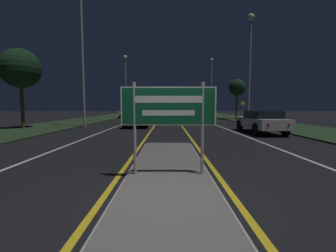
{
  "coord_description": "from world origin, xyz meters",
  "views": [
    {
      "loc": [
        -0.01,
        -3.69,
        1.6
      ],
      "look_at": [
        0.0,
        2.73,
        1.05
      ],
      "focal_mm": 24.0,
      "sensor_mm": 36.0,
      "label": 1
    }
  ],
  "objects_px": {
    "streetlight_right_far": "(211,81)",
    "car_approaching_1": "(127,112)",
    "highway_sign": "(168,110)",
    "car_receding_2": "(201,111)",
    "warning_sign": "(242,109)",
    "car_receding_0": "(261,121)",
    "streetlight_right_near": "(250,53)",
    "car_approaching_0": "(138,117)",
    "streetlight_left_far": "(125,75)",
    "streetlight_left_near": "(81,36)",
    "car_receding_1": "(191,114)"
  },
  "relations": [
    {
      "from": "highway_sign",
      "to": "car_receding_1",
      "type": "distance_m",
      "value": 20.92
    },
    {
      "from": "streetlight_right_far",
      "to": "car_approaching_0",
      "type": "bearing_deg",
      "value": -121.0
    },
    {
      "from": "streetlight_right_near",
      "to": "car_receding_1",
      "type": "relative_size",
      "value": 1.94
    },
    {
      "from": "car_receding_2",
      "to": "car_approaching_0",
      "type": "xyz_separation_m",
      "value": [
        -7.96,
        -19.39,
        -0.04
      ]
    },
    {
      "from": "car_receding_1",
      "to": "car_approaching_1",
      "type": "distance_m",
      "value": 11.85
    },
    {
      "from": "car_approaching_1",
      "to": "streetlight_right_near",
      "type": "bearing_deg",
      "value": -49.53
    },
    {
      "from": "car_receding_2",
      "to": "car_approaching_1",
      "type": "xyz_separation_m",
      "value": [
        -11.61,
        -3.8,
        -0.03
      ]
    },
    {
      "from": "streetlight_left_far",
      "to": "streetlight_right_near",
      "type": "distance_m",
      "value": 20.42
    },
    {
      "from": "streetlight_left_near",
      "to": "streetlight_right_far",
      "type": "height_order",
      "value": "streetlight_left_near"
    },
    {
      "from": "car_approaching_0",
      "to": "warning_sign",
      "type": "xyz_separation_m",
      "value": [
        10.79,
        7.12,
        0.63
      ]
    },
    {
      "from": "car_receding_1",
      "to": "streetlight_left_near",
      "type": "bearing_deg",
      "value": -138.93
    },
    {
      "from": "highway_sign",
      "to": "streetlight_right_near",
      "type": "height_order",
      "value": "streetlight_right_near"
    },
    {
      "from": "streetlight_left_far",
      "to": "streetlight_right_far",
      "type": "xyz_separation_m",
      "value": [
        12.54,
        -2.11,
        -1.13
      ]
    },
    {
      "from": "highway_sign",
      "to": "car_receding_0",
      "type": "height_order",
      "value": "highway_sign"
    },
    {
      "from": "streetlight_right_far",
      "to": "car_approaching_1",
      "type": "xyz_separation_m",
      "value": [
        -12.21,
        1.37,
        -4.41
      ]
    },
    {
      "from": "warning_sign",
      "to": "car_approaching_1",
      "type": "bearing_deg",
      "value": 149.6
    },
    {
      "from": "car_receding_0",
      "to": "car_receding_1",
      "type": "bearing_deg",
      "value": 103.75
    },
    {
      "from": "streetlight_right_near",
      "to": "car_approaching_0",
      "type": "height_order",
      "value": "streetlight_right_near"
    },
    {
      "from": "car_receding_0",
      "to": "warning_sign",
      "type": "xyz_separation_m",
      "value": [
        2.72,
        11.53,
        0.66
      ]
    },
    {
      "from": "highway_sign",
      "to": "car_receding_2",
      "type": "bearing_deg",
      "value": 80.34
    },
    {
      "from": "car_approaching_1",
      "to": "warning_sign",
      "type": "bearing_deg",
      "value": -30.4
    },
    {
      "from": "streetlight_left_far",
      "to": "car_receding_0",
      "type": "bearing_deg",
      "value": -59.83
    },
    {
      "from": "streetlight_left_near",
      "to": "streetlight_right_near",
      "type": "relative_size",
      "value": 1.2
    },
    {
      "from": "streetlight_right_far",
      "to": "warning_sign",
      "type": "xyz_separation_m",
      "value": [
        2.24,
        -7.11,
        -3.8
      ]
    },
    {
      "from": "streetlight_left_far",
      "to": "streetlight_right_near",
      "type": "relative_size",
      "value": 1.03
    },
    {
      "from": "streetlight_left_near",
      "to": "car_approaching_0",
      "type": "distance_m",
      "value": 7.43
    },
    {
      "from": "streetlight_left_far",
      "to": "car_approaching_0",
      "type": "height_order",
      "value": "streetlight_left_far"
    },
    {
      "from": "car_approaching_1",
      "to": "car_receding_2",
      "type": "bearing_deg",
      "value": 18.11
    },
    {
      "from": "streetlight_left_far",
      "to": "car_approaching_1",
      "type": "xyz_separation_m",
      "value": [
        0.34,
        -0.75,
        -5.54
      ]
    },
    {
      "from": "streetlight_right_near",
      "to": "car_receding_1",
      "type": "xyz_separation_m",
      "value": [
        -3.96,
        6.97,
        -5.21
      ]
    },
    {
      "from": "car_receding_2",
      "to": "car_approaching_0",
      "type": "bearing_deg",
      "value": -112.31
    },
    {
      "from": "car_approaching_1",
      "to": "warning_sign",
      "type": "height_order",
      "value": "warning_sign"
    },
    {
      "from": "car_approaching_0",
      "to": "car_approaching_1",
      "type": "height_order",
      "value": "car_approaching_1"
    },
    {
      "from": "streetlight_left_near",
      "to": "car_approaching_0",
      "type": "height_order",
      "value": "streetlight_left_near"
    },
    {
      "from": "highway_sign",
      "to": "car_receding_0",
      "type": "distance_m",
      "value": 10.39
    },
    {
      "from": "streetlight_left_near",
      "to": "streetlight_left_far",
      "type": "height_order",
      "value": "streetlight_left_near"
    },
    {
      "from": "car_receding_1",
      "to": "streetlight_left_far",
      "type": "bearing_deg",
      "value": 136.29
    },
    {
      "from": "highway_sign",
      "to": "car_receding_2",
      "type": "distance_m",
      "value": 32.96
    },
    {
      "from": "streetlight_right_near",
      "to": "car_receding_0",
      "type": "bearing_deg",
      "value": -101.34
    },
    {
      "from": "car_receding_0",
      "to": "streetlight_left_far",
      "type": "bearing_deg",
      "value": 120.17
    },
    {
      "from": "highway_sign",
      "to": "car_receding_0",
      "type": "xyz_separation_m",
      "value": [
        5.64,
        8.69,
        -0.79
      ]
    },
    {
      "from": "streetlight_left_near",
      "to": "warning_sign",
      "type": "relative_size",
      "value": 4.96
    },
    {
      "from": "streetlight_left_near",
      "to": "streetlight_left_far",
      "type": "bearing_deg",
      "value": 89.51
    },
    {
      "from": "car_receding_1",
      "to": "car_approaching_1",
      "type": "xyz_separation_m",
      "value": [
        -8.78,
        7.96,
        0.04
      ]
    },
    {
      "from": "highway_sign",
      "to": "warning_sign",
      "type": "bearing_deg",
      "value": 67.54
    },
    {
      "from": "car_receding_2",
      "to": "warning_sign",
      "type": "bearing_deg",
      "value": -77.01
    },
    {
      "from": "streetlight_right_near",
      "to": "car_receding_0",
      "type": "xyz_separation_m",
      "value": [
        -1.02,
        -5.07,
        -5.22
      ]
    },
    {
      "from": "streetlight_right_near",
      "to": "streetlight_right_far",
      "type": "bearing_deg",
      "value": 92.25
    },
    {
      "from": "streetlight_right_near",
      "to": "streetlight_left_far",
      "type": "bearing_deg",
      "value": 129.83
    },
    {
      "from": "streetlight_right_near",
      "to": "streetlight_right_far",
      "type": "distance_m",
      "value": 13.6
    }
  ]
}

